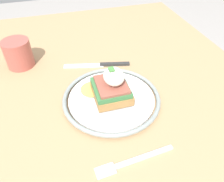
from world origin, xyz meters
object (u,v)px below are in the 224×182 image
object	(u,v)px
knife	(102,65)
fork	(132,161)
plate	(112,100)
sandwich	(112,88)
cup	(18,53)

from	to	relation	value
knife	fork	bearing A→B (deg)	175.75
plate	sandwich	bearing A→B (deg)	-2.55
knife	plate	bearing A→B (deg)	174.62
sandwich	fork	world-z (taller)	sandwich
fork	knife	distance (m)	0.31
sandwich	cup	world-z (taller)	sandwich
plate	knife	size ratio (longest dim) A/B	1.23
fork	knife	world-z (taller)	knife
sandwich	knife	bearing A→B (deg)	-5.43
sandwich	cup	size ratio (longest dim) A/B	1.45
plate	fork	size ratio (longest dim) A/B	1.47
sandwich	knife	size ratio (longest dim) A/B	0.60
plate	sandwich	xyz separation A→B (m)	(0.00, -0.00, 0.04)
plate	knife	xyz separation A→B (m)	(0.15, -0.01, -0.01)
fork	knife	size ratio (longest dim) A/B	0.84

